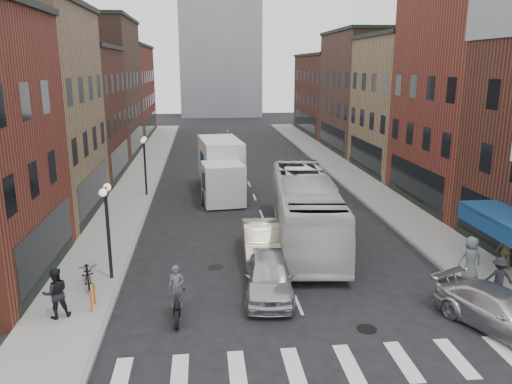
# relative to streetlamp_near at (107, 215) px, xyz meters

# --- Properties ---
(ground) EXTENTS (160.00, 160.00, 0.00)m
(ground) POSITION_rel_streetlamp_near_xyz_m (7.40, -4.00, -2.91)
(ground) COLOR black
(ground) RESTS_ON ground
(sidewalk_left) EXTENTS (3.00, 74.00, 0.15)m
(sidewalk_left) POSITION_rel_streetlamp_near_xyz_m (-1.10, 18.00, -2.84)
(sidewalk_left) COLOR gray
(sidewalk_left) RESTS_ON ground
(sidewalk_right) EXTENTS (3.00, 74.00, 0.15)m
(sidewalk_right) POSITION_rel_streetlamp_near_xyz_m (15.90, 18.00, -2.84)
(sidewalk_right) COLOR gray
(sidewalk_right) RESTS_ON ground
(curb_left) EXTENTS (0.20, 74.00, 0.16)m
(curb_left) POSITION_rel_streetlamp_near_xyz_m (0.40, 18.00, -2.91)
(curb_left) COLOR gray
(curb_left) RESTS_ON ground
(curb_right) EXTENTS (0.20, 74.00, 0.16)m
(curb_right) POSITION_rel_streetlamp_near_xyz_m (14.40, 18.00, -2.91)
(curb_right) COLOR gray
(curb_right) RESTS_ON ground
(crosswalk_stripes) EXTENTS (12.00, 2.20, 0.01)m
(crosswalk_stripes) POSITION_rel_streetlamp_near_xyz_m (7.40, -7.00, -2.91)
(crosswalk_stripes) COLOR silver
(crosswalk_stripes) RESTS_ON ground
(bldg_left_mid_b) EXTENTS (10.30, 10.20, 10.30)m
(bldg_left_mid_b) POSITION_rel_streetlamp_near_xyz_m (-7.59, 20.00, 2.24)
(bldg_left_mid_b) COLOR #4D271B
(bldg_left_mid_b) RESTS_ON ground
(bldg_left_far_a) EXTENTS (10.30, 12.20, 13.30)m
(bldg_left_far_a) POSITION_rel_streetlamp_near_xyz_m (-7.59, 31.00, 3.74)
(bldg_left_far_a) COLOR #4A2E25
(bldg_left_far_a) RESTS_ON ground
(bldg_left_far_b) EXTENTS (10.30, 16.20, 11.30)m
(bldg_left_far_b) POSITION_rel_streetlamp_near_xyz_m (-7.59, 45.00, 2.74)
(bldg_left_far_b) COLOR brown
(bldg_left_far_b) RESTS_ON ground
(bldg_right_mid_a) EXTENTS (10.30, 10.20, 14.30)m
(bldg_right_mid_a) POSITION_rel_streetlamp_near_xyz_m (22.40, 10.00, 4.24)
(bldg_right_mid_a) COLOR brown
(bldg_right_mid_a) RESTS_ON ground
(bldg_right_mid_b) EXTENTS (10.30, 10.20, 11.30)m
(bldg_right_mid_b) POSITION_rel_streetlamp_near_xyz_m (22.39, 20.00, 2.74)
(bldg_right_mid_b) COLOR #8E714E
(bldg_right_mid_b) RESTS_ON ground
(bldg_right_far_a) EXTENTS (10.30, 12.20, 12.30)m
(bldg_right_far_a) POSITION_rel_streetlamp_near_xyz_m (22.39, 31.00, 3.24)
(bldg_right_far_a) COLOR #4A2E25
(bldg_right_far_a) RESTS_ON ground
(bldg_right_far_b) EXTENTS (10.30, 16.20, 10.30)m
(bldg_right_far_b) POSITION_rel_streetlamp_near_xyz_m (22.39, 45.00, 2.24)
(bldg_right_far_b) COLOR #4D271B
(bldg_right_far_b) RESTS_ON ground
(awning_blue) EXTENTS (1.80, 5.00, 0.78)m
(awning_blue) POSITION_rel_streetlamp_near_xyz_m (16.33, -1.50, -0.28)
(awning_blue) COLOR navy
(awning_blue) RESTS_ON ground
(streetlamp_near) EXTENTS (0.32, 1.22, 4.11)m
(streetlamp_near) POSITION_rel_streetlamp_near_xyz_m (0.00, 0.00, 0.00)
(streetlamp_near) COLOR black
(streetlamp_near) RESTS_ON ground
(streetlamp_far) EXTENTS (0.32, 1.22, 4.11)m
(streetlamp_far) POSITION_rel_streetlamp_near_xyz_m (0.00, 14.00, 0.00)
(streetlamp_far) COLOR black
(streetlamp_far) RESTS_ON ground
(bike_rack) EXTENTS (0.08, 0.68, 0.80)m
(bike_rack) POSITION_rel_streetlamp_near_xyz_m (-0.20, -2.70, -2.36)
(bike_rack) COLOR #D8590C
(bike_rack) RESTS_ON sidewalk_left
(box_truck) EXTENTS (3.22, 8.81, 3.74)m
(box_truck) POSITION_rel_streetlamp_near_xyz_m (5.19, 14.12, -1.07)
(box_truck) COLOR silver
(box_truck) RESTS_ON ground
(motorcycle_rider) EXTENTS (0.56, 2.02, 2.06)m
(motorcycle_rider) POSITION_rel_streetlamp_near_xyz_m (2.91, -3.62, -1.95)
(motorcycle_rider) COLOR black
(motorcycle_rider) RESTS_ON ground
(transit_bus) EXTENTS (4.08, 12.35, 3.38)m
(transit_bus) POSITION_rel_streetlamp_near_xyz_m (9.09, 4.21, -1.22)
(transit_bus) COLOR silver
(transit_bus) RESTS_ON ground
(sedan_left_near) EXTENTS (2.35, 4.80, 1.58)m
(sedan_left_near) POSITION_rel_streetlamp_near_xyz_m (6.41, -1.96, -2.12)
(sedan_left_near) COLOR #BCBCC1
(sedan_left_near) RESTS_ON ground
(sedan_left_far) EXTENTS (1.89, 4.98, 1.62)m
(sedan_left_far) POSITION_rel_streetlamp_near_xyz_m (6.60, 2.00, -2.10)
(sedan_left_far) COLOR beige
(sedan_left_far) RESTS_ON ground
(curb_car) EXTENTS (3.72, 5.17, 1.39)m
(curb_car) POSITION_rel_streetlamp_near_xyz_m (13.90, -5.54, -2.22)
(curb_car) COLOR #BABABF
(curb_car) RESTS_ON ground
(parked_bicycle) EXTENTS (1.16, 2.05, 1.02)m
(parked_bicycle) POSITION_rel_streetlamp_near_xyz_m (-0.79, -0.65, -2.25)
(parked_bicycle) COLOR black
(parked_bicycle) RESTS_ON sidewalk_left
(ped_left_solo) EXTENTS (1.02, 0.81, 1.83)m
(ped_left_solo) POSITION_rel_streetlamp_near_xyz_m (-1.31, -3.26, -1.85)
(ped_left_solo) COLOR black
(ped_left_solo) RESTS_ON sidewalk_left
(ped_right_a) EXTENTS (1.12, 0.76, 1.58)m
(ped_right_a) POSITION_rel_streetlamp_near_xyz_m (15.10, -3.36, -1.97)
(ped_right_a) COLOR black
(ped_right_a) RESTS_ON sidewalk_right
(ped_right_b) EXTENTS (0.99, 0.52, 1.66)m
(ped_right_b) POSITION_rel_streetlamp_near_xyz_m (17.00, -0.85, -1.93)
(ped_right_b) COLOR #9A7D4E
(ped_right_b) RESTS_ON sidewalk_right
(ped_right_c) EXTENTS (0.93, 0.62, 1.88)m
(ped_right_c) POSITION_rel_streetlamp_near_xyz_m (14.80, -1.81, -1.82)
(ped_right_c) COLOR slate
(ped_right_c) RESTS_ON sidewalk_right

